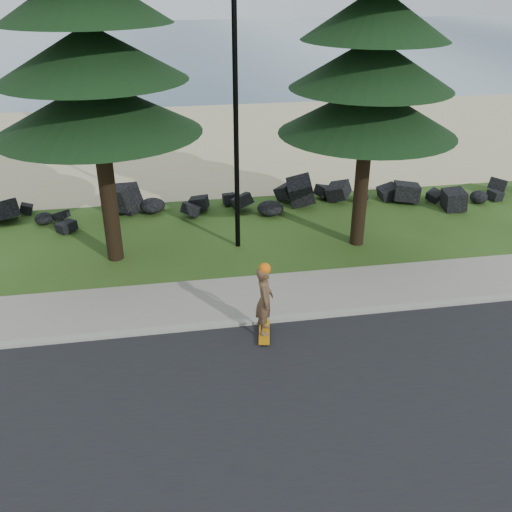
# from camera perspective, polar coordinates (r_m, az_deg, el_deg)

# --- Properties ---
(ground) EXTENTS (160.00, 160.00, 0.00)m
(ground) POSITION_cam_1_polar(r_m,az_deg,el_deg) (14.01, 0.01, -4.65)
(ground) COLOR #274616
(ground) RESTS_ON ground
(road) EXTENTS (160.00, 7.00, 0.02)m
(road) POSITION_cam_1_polar(r_m,az_deg,el_deg) (10.52, 4.33, -17.43)
(road) COLOR black
(road) RESTS_ON ground
(kerb) EXTENTS (160.00, 0.20, 0.10)m
(kerb) POSITION_cam_1_polar(r_m,az_deg,el_deg) (13.24, 0.67, -6.49)
(kerb) COLOR #A19F91
(kerb) RESTS_ON ground
(sidewalk) EXTENTS (160.00, 2.00, 0.08)m
(sidewalk) POSITION_cam_1_polar(r_m,az_deg,el_deg) (14.16, -0.12, -4.09)
(sidewalk) COLOR gray
(sidewalk) RESTS_ON ground
(beach_sand) EXTENTS (160.00, 15.00, 0.01)m
(beach_sand) POSITION_cam_1_polar(r_m,az_deg,el_deg) (27.33, -5.20, 11.39)
(beach_sand) COLOR #CCB588
(beach_sand) RESTS_ON ground
(ocean) EXTENTS (160.00, 58.00, 0.01)m
(ocean) POSITION_cam_1_polar(r_m,az_deg,el_deg) (63.20, -8.29, 20.20)
(ocean) COLOR #3B5971
(ocean) RESTS_ON ground
(seawall_boulders) EXTENTS (60.00, 2.40, 1.10)m
(seawall_boulders) POSITION_cam_1_polar(r_m,az_deg,el_deg) (18.95, -2.84, 4.19)
(seawall_boulders) COLOR black
(seawall_boulders) RESTS_ON ground
(lamp_post) EXTENTS (0.25, 0.14, 8.14)m
(lamp_post) POSITION_cam_1_polar(r_m,az_deg,el_deg) (15.42, -2.05, 14.98)
(lamp_post) COLOR black
(lamp_post) RESTS_ON ground
(skateboarder) EXTENTS (0.49, 0.99, 1.80)m
(skateboarder) POSITION_cam_1_polar(r_m,az_deg,el_deg) (12.35, 0.86, -4.47)
(skateboarder) COLOR #C3770B
(skateboarder) RESTS_ON ground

